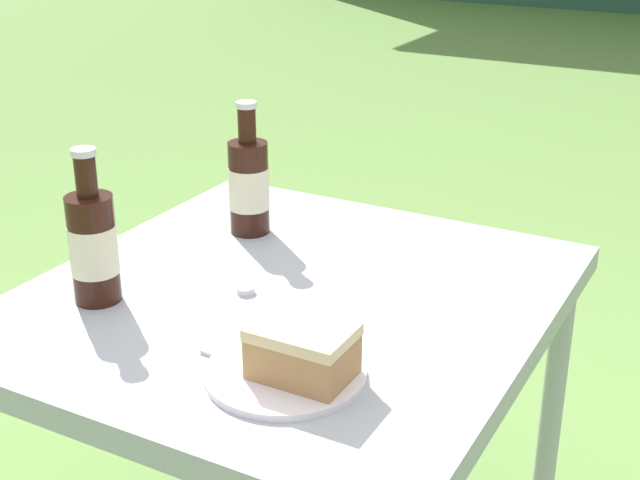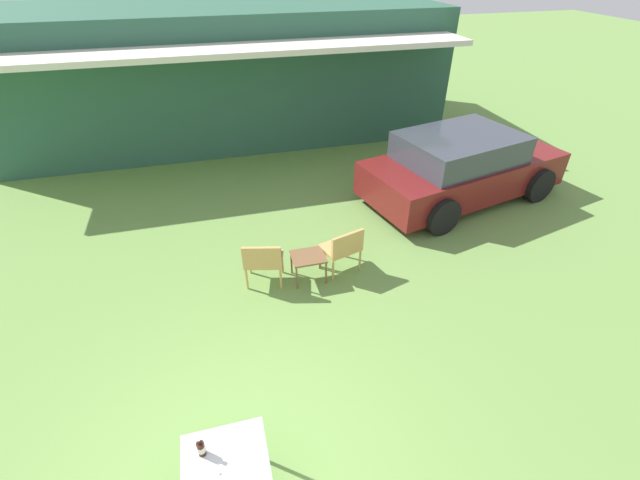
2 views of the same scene
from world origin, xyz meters
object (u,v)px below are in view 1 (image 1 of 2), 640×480
Objects in this scene: cake_on_plate at (296,359)px; cola_bottle_far at (93,245)px; patio_table at (290,333)px; cola_bottle_near at (249,184)px.

cake_on_plate is 0.88× the size of cola_bottle_far.
patio_table is 3.44× the size of cola_bottle_far.
cake_on_plate reaches higher than patio_table.
cola_bottle_near is 0.34m from cola_bottle_far.
patio_table is at bearing 122.49° from cake_on_plate.
cake_on_plate is at bearing -57.51° from patio_table.
patio_table is 0.28m from cake_on_plate.
cola_bottle_near is 1.00× the size of cola_bottle_far.
patio_table is 0.33m from cola_bottle_far.
cola_bottle_far is at bearing -98.90° from cola_bottle_near.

